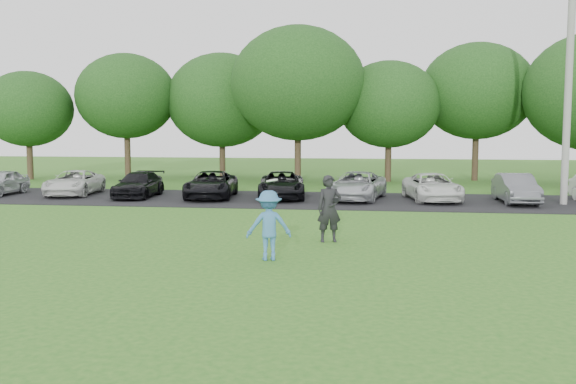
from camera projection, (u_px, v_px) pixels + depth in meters
name	position (u px, v px, depth m)	size (l,w,h in m)	color
ground	(266.00, 266.00, 14.28)	(100.00, 100.00, 0.00)	#28631C
parking_lot	(319.00, 200.00, 27.08)	(32.00, 6.50, 0.03)	black
utility_pole	(569.00, 69.00, 24.94)	(0.28, 0.28, 10.66)	gray
frisbee_player	(269.00, 225.00, 14.81)	(1.17, 0.86, 1.92)	teal
camera_bystander	(329.00, 209.00, 17.16)	(0.75, 0.59, 1.80)	black
parked_cars	(300.00, 186.00, 27.25)	(30.21, 4.66, 1.18)	#B2B4BA
tree_row	(362.00, 95.00, 36.00)	(42.39, 9.85, 8.64)	#38281C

